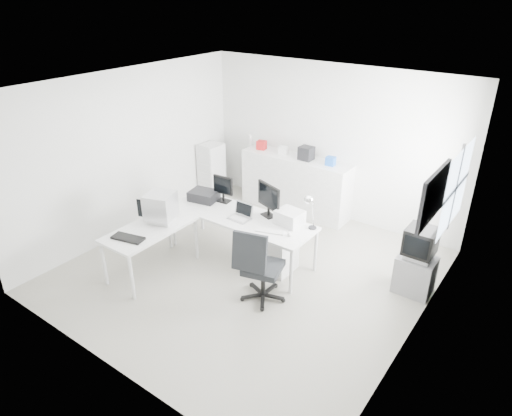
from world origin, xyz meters
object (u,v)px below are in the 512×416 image
Objects in this scene: crt_monitor at (161,209)px; crt_tv at (420,244)px; tv_cabinet at (415,275)px; inkjet_printer at (204,196)px; laptop at (239,212)px; filing_cabinet at (212,171)px; side_desk at (152,250)px; office_chair at (263,264)px; lcd_monitor_large at (269,200)px; drawer_pedestal at (280,253)px; main_desk at (241,237)px; sideboard at (295,184)px; laser_printer at (290,217)px; lcd_monitor_small at (223,189)px.

crt_tv is (3.40, 1.57, -0.17)m from crt_monitor.
inkjet_printer is at bearing -169.65° from tv_cabinet.
filing_cabinet reaches higher than laptop.
office_chair is (1.75, 0.43, 0.18)m from side_desk.
filing_cabinet is at bearing 169.98° from lcd_monitor_large.
crt_monitor reaches higher than tv_cabinet.
drawer_pedestal is 1.34× the size of inkjet_printer.
filing_cabinet is at bearing 116.30° from inkjet_printer.
main_desk is 2.15× the size of office_chair.
filing_cabinet is (-1.10, 2.41, -0.40)m from crt_monitor.
sideboard is (-1.11, 2.66, -0.02)m from office_chair.
lcd_monitor_large is 0.95× the size of tv_cabinet.
main_desk is at bearing -164.21° from tv_cabinet.
sideboard reaches higher than drawer_pedestal.
laser_printer is 0.34× the size of filing_cabinet.
crt_monitor is 0.37× the size of filing_cabinet.
laptop is 2.13m from sideboard.
drawer_pedestal is 0.88m from laptop.
sideboard reaches higher than side_desk.
crt_monitor is 3.75m from crt_tv.
side_desk is 3.12× the size of inkjet_printer.
side_desk reaches higher than tv_cabinet.
office_chair is (0.90, -0.67, 0.18)m from main_desk.
lcd_monitor_small is 0.85× the size of lcd_monitor_large.
tv_cabinet is at bearing 21.12° from laser_printer.
side_desk is 1.26× the size of filing_cabinet.
sideboard reaches higher than laser_printer.
crt_tv is at bearing 19.94° from drawer_pedestal.
laser_printer reaches higher than drawer_pedestal.
office_chair is (0.55, -0.92, -0.46)m from lcd_monitor_large.
office_chair is at bearing -139.90° from tv_cabinet.
crt_monitor is 2.68m from filing_cabinet.
tv_cabinet is (2.50, 0.82, -0.59)m from laptop.
laptop is 0.17× the size of sideboard.
laser_printer reaches higher than tv_cabinet.
crt_tv is (2.20, 0.47, -0.23)m from lcd_monitor_large.
inkjet_printer is (-0.85, 0.10, 0.45)m from main_desk.
drawer_pedestal reaches higher than tv_cabinet.
laptop is at bearing 48.01° from side_desk.
laptop is (0.60, -0.35, -0.10)m from lcd_monitor_small.
filing_cabinet reaches higher than inkjet_printer.
side_desk is 3.86m from tv_cabinet.
drawer_pedestal is 0.54× the size of filing_cabinet.
drawer_pedestal is at bearing -100.82° from laser_printer.
crt_monitor is at bearing -102.67° from sideboard.
lcd_monitor_large reaches higher than tv_cabinet.
crt_monitor is 3.81m from tv_cabinet.
main_desk is at bearing -175.91° from drawer_pedestal.
main_desk is 0.51m from laptop.
filing_cabinet is at bearing -166.06° from sideboard.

